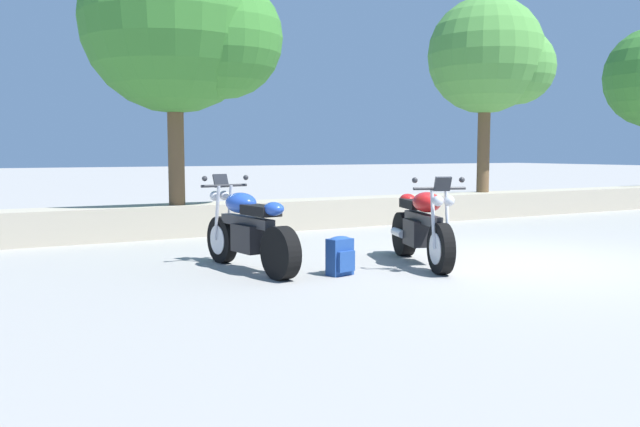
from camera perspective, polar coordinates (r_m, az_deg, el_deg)
ground_plane at (r=9.18m, az=16.40°, el=-4.03°), size 120.00×120.00×0.00m
stone_wall at (r=12.98m, az=1.39°, el=0.11°), size 36.00×0.80×0.55m
motorcycle_blue_near_left at (r=8.14m, az=-6.28°, el=-1.57°), size 0.72×2.06×1.18m
motorcycle_red_centre at (r=8.61m, az=8.87°, el=-1.22°), size 0.92×2.01×1.18m
rider_backpack at (r=7.79m, az=1.77°, el=-3.65°), size 0.33×0.30×0.47m
leafy_tree_far_left at (r=11.74m, az=-11.80°, el=15.85°), size 3.29×3.14×4.72m
leafy_tree_mid_left at (r=15.61m, az=14.83°, el=12.97°), size 2.74×2.61×4.40m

